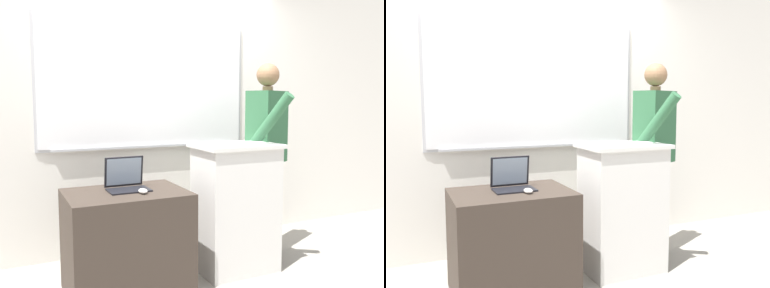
% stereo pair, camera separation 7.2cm
% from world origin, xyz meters
% --- Properties ---
extents(back_wall, '(6.40, 0.17, 2.95)m').
position_xyz_m(back_wall, '(-0.00, 1.18, 1.48)').
color(back_wall, silver).
rests_on(back_wall, ground_plane).
extents(lectern_podium, '(0.67, 0.47, 1.05)m').
position_xyz_m(lectern_podium, '(0.37, 0.31, 0.53)').
color(lectern_podium, silver).
rests_on(lectern_podium, ground_plane).
extents(side_desk, '(0.85, 0.62, 0.75)m').
position_xyz_m(side_desk, '(-0.56, 0.30, 0.37)').
color(side_desk, '#382D26').
rests_on(side_desk, ground_plane).
extents(person_presenter, '(0.57, 0.68, 1.72)m').
position_xyz_m(person_presenter, '(0.80, 0.48, 0.99)').
color(person_presenter, '#333338').
rests_on(person_presenter, ground_plane).
extents(laptop, '(0.29, 0.24, 0.24)m').
position_xyz_m(laptop, '(-0.53, 0.38, 0.82)').
color(laptop, black).
rests_on(laptop, side_desk).
extents(wireless_keyboard, '(0.44, 0.14, 0.02)m').
position_xyz_m(wireless_keyboard, '(0.34, 0.25, 1.06)').
color(wireless_keyboard, silver).
rests_on(wireless_keyboard, lectern_podium).
extents(computer_mouse_by_laptop, '(0.06, 0.10, 0.03)m').
position_xyz_m(computer_mouse_by_laptop, '(-0.46, 0.19, 0.76)').
color(computer_mouse_by_laptop, silver).
rests_on(computer_mouse_by_laptop, side_desk).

